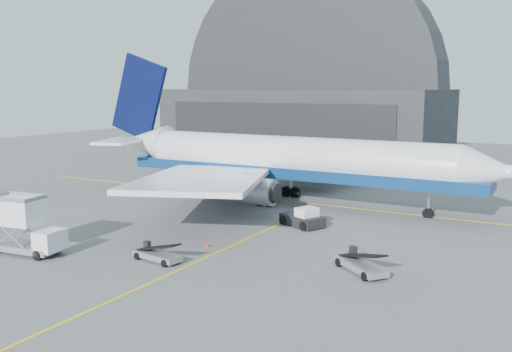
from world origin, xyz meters
The scene contains 9 objects.
ground centered at (0.00, 0.00, 0.00)m, with size 200.00×200.00×0.00m, color #565659.
taxi_lines centered at (0.00, 12.67, 0.01)m, with size 80.00×42.12×0.02m.
hangar centered at (-22.00, 64.95, 9.54)m, with size 50.00×28.30×28.00m.
airliner centered at (-5.01, 19.33, 4.69)m, with size 47.72×46.27×16.75m.
catering_truck centered at (-12.61, -7.79, 2.11)m, with size 6.30×2.96×4.18m.
pushback_tug centered at (2.20, 10.34, 0.70)m, with size 4.55×3.67×1.85m.
belt_loader_a centered at (-2.65, -4.35, 0.49)m, with size 4.28×1.95×1.60m.
belt_loader_b centered at (11.02, 0.54, 0.57)m, with size 4.52×3.99×1.84m.
traffic_cone centered at (-1.53, 0.44, 0.23)m, with size 0.34×0.34×0.49m.
Camera 1 is at (23.26, -35.47, 12.51)m, focal length 40.00 mm.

